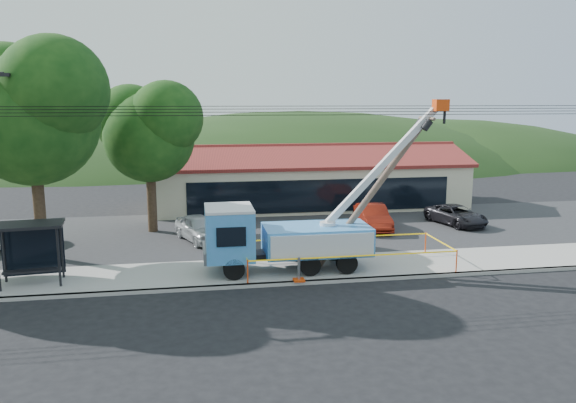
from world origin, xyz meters
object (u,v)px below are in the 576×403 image
(bus_shelter, at_px, (30,239))
(car_dark, at_px, (456,226))
(car_silver, at_px, (200,242))
(car_red, at_px, (372,230))
(car_white, at_px, (17,249))
(utility_truck, at_px, (283,236))
(leaning_pole, at_px, (383,178))

(bus_shelter, xyz_separation_m, car_dark, (23.03, 7.82, -2.07))
(car_silver, height_order, car_red, car_red)
(bus_shelter, bearing_deg, car_dark, 12.34)
(car_white, bearing_deg, car_red, -106.91)
(utility_truck, distance_m, leaning_pole, 5.37)
(car_dark, bearing_deg, car_white, 168.59)
(utility_truck, distance_m, car_silver, 7.49)
(utility_truck, xyz_separation_m, car_red, (6.72, 7.49, -1.74))
(utility_truck, xyz_separation_m, car_dark, (12.27, 7.73, -1.74))
(leaning_pole, height_order, car_dark, leaning_pole)
(car_red, height_order, car_dark, car_red)
(bus_shelter, height_order, car_silver, bus_shelter)
(leaning_pole, xyz_separation_m, car_dark, (7.52, 7.51, -4.25))
(leaning_pole, height_order, bus_shelter, leaning_pole)
(car_white, bearing_deg, car_silver, -111.16)
(car_silver, xyz_separation_m, car_dark, (15.95, 1.45, 0.00))
(car_red, bearing_deg, bus_shelter, -151.55)
(utility_truck, relative_size, car_white, 2.42)
(car_white, bearing_deg, bus_shelter, -178.38)
(leaning_pole, distance_m, car_dark, 11.45)
(car_red, relative_size, car_white, 0.97)
(bus_shelter, xyz_separation_m, car_silver, (7.09, 6.37, -2.07))
(car_red, xyz_separation_m, car_white, (-20.07, -0.94, 0.00))
(bus_shelter, height_order, car_red, bus_shelter)
(bus_shelter, bearing_deg, car_silver, 35.54)
(car_dark, bearing_deg, leaning_pole, -149.11)
(utility_truck, relative_size, car_silver, 2.64)
(utility_truck, bearing_deg, bus_shelter, -179.54)
(car_silver, distance_m, car_dark, 16.01)
(car_dark, bearing_deg, bus_shelter, -175.30)
(car_white, xyz_separation_m, car_dark, (25.61, 1.18, 0.00))
(car_silver, bearing_deg, bus_shelter, -159.51)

